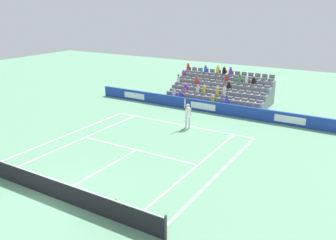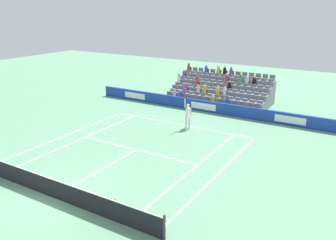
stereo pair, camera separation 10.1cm
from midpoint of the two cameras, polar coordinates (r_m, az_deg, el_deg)
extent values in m
plane|color=#669E77|center=(17.01, -18.33, -11.88)|extent=(80.00, 80.00, 0.00)
cube|color=white|center=(25.53, 1.91, -0.73)|extent=(10.97, 0.10, 0.01)
cube|color=white|center=(21.19, -5.32, -4.84)|extent=(8.23, 0.10, 0.01)
cube|color=white|center=(18.95, -11.05, -8.02)|extent=(0.10, 6.40, 0.01)
cube|color=white|center=(23.40, -14.19, -3.08)|extent=(0.10, 11.89, 0.01)
cube|color=white|center=(18.88, 4.12, -7.81)|extent=(0.10, 11.89, 0.01)
cube|color=white|center=(24.35, -16.49, -2.44)|extent=(0.10, 11.89, 0.01)
cube|color=white|center=(18.37, 7.98, -8.71)|extent=(0.10, 11.89, 0.01)
cube|color=white|center=(25.44, 1.80, -0.79)|extent=(0.10, 0.20, 0.01)
cube|color=#193899|center=(28.71, 5.69, 2.29)|extent=(20.61, 0.20, 0.92)
cube|color=white|center=(26.58, 19.08, 0.06)|extent=(2.20, 0.01, 0.52)
cube|color=white|center=(28.61, 5.59, 2.24)|extent=(2.20, 0.01, 0.52)
cube|color=white|center=(32.03, -5.60, 3.96)|extent=(2.20, 0.01, 0.52)
cylinder|color=#33383D|center=(13.34, -0.61, -17.16)|extent=(0.10, 0.10, 1.07)
cube|color=black|center=(16.79, -18.48, -10.51)|extent=(11.77, 0.02, 0.92)
cube|color=white|center=(16.57, -18.65, -9.05)|extent=(11.77, 0.04, 0.04)
cylinder|color=white|center=(24.61, 3.34, -0.38)|extent=(0.16, 0.16, 0.90)
cylinder|color=white|center=(24.68, 2.82, -0.31)|extent=(0.16, 0.16, 0.90)
cube|color=white|center=(24.74, 3.33, -1.28)|extent=(0.16, 0.27, 0.08)
cube|color=white|center=(24.81, 2.80, -1.21)|extent=(0.16, 0.27, 0.08)
cube|color=white|center=(24.42, 3.11, 1.32)|extent=(0.27, 0.39, 0.60)
sphere|color=beige|center=(24.29, 3.13, 2.36)|extent=(0.24, 0.24, 0.24)
cylinder|color=beige|center=(24.32, 2.64, 2.76)|extent=(0.09, 0.09, 0.62)
cylinder|color=beige|center=(24.30, 3.56, 1.28)|extent=(0.09, 0.09, 0.56)
cylinder|color=black|center=(24.20, 2.66, 3.78)|extent=(0.04, 0.04, 0.28)
torus|color=red|center=(24.14, 2.67, 4.43)|extent=(0.07, 0.31, 0.31)
sphere|color=#D1E533|center=(24.07, 2.68, 5.08)|extent=(0.07, 0.07, 0.07)
cube|color=gray|center=(29.72, 6.56, 2.31)|extent=(8.68, 0.95, 0.42)
cube|color=slate|center=(28.30, 14.02, 1.72)|extent=(0.48, 0.44, 0.20)
cube|color=slate|center=(28.42, 14.18, 2.30)|extent=(0.48, 0.04, 0.30)
cube|color=slate|center=(28.47, 12.83, 1.91)|extent=(0.48, 0.44, 0.20)
cube|color=slate|center=(28.59, 13.00, 2.49)|extent=(0.48, 0.04, 0.30)
cube|color=slate|center=(28.66, 11.66, 2.10)|extent=(0.48, 0.44, 0.20)
cube|color=slate|center=(28.78, 11.83, 2.67)|extent=(0.48, 0.04, 0.30)
cube|color=slate|center=(28.86, 10.50, 2.28)|extent=(0.48, 0.44, 0.20)
cube|color=slate|center=(28.97, 10.67, 2.85)|extent=(0.48, 0.04, 0.30)
cube|color=slate|center=(29.07, 9.36, 2.46)|extent=(0.48, 0.44, 0.20)
cube|color=slate|center=(29.18, 9.53, 3.02)|extent=(0.48, 0.04, 0.30)
cube|color=slate|center=(29.29, 8.24, 2.63)|extent=(0.48, 0.44, 0.20)
cube|color=slate|center=(29.40, 8.41, 3.19)|extent=(0.48, 0.04, 0.30)
cube|color=slate|center=(29.52, 7.13, 2.80)|extent=(0.48, 0.44, 0.20)
cube|color=slate|center=(29.63, 7.30, 3.36)|extent=(0.48, 0.04, 0.30)
cube|color=slate|center=(29.76, 6.04, 2.97)|extent=(0.48, 0.44, 0.20)
cube|color=slate|center=(29.87, 6.21, 3.52)|extent=(0.48, 0.04, 0.30)
cube|color=slate|center=(30.02, 4.96, 3.13)|extent=(0.48, 0.44, 0.20)
cube|color=slate|center=(30.13, 5.14, 3.68)|extent=(0.48, 0.04, 0.30)
cube|color=slate|center=(30.28, 3.91, 3.29)|extent=(0.48, 0.44, 0.20)
cube|color=slate|center=(30.39, 4.09, 3.83)|extent=(0.48, 0.04, 0.30)
cube|color=slate|center=(30.56, 2.87, 3.45)|extent=(0.48, 0.44, 0.20)
cube|color=slate|center=(30.66, 3.05, 3.98)|extent=(0.48, 0.04, 0.30)
cube|color=slate|center=(30.84, 1.85, 3.60)|extent=(0.48, 0.44, 0.20)
cube|color=slate|center=(30.95, 2.04, 4.13)|extent=(0.48, 0.04, 0.30)
cube|color=slate|center=(31.13, 0.85, 3.75)|extent=(0.48, 0.44, 0.20)
cube|color=slate|center=(31.24, 1.04, 4.27)|extent=(0.48, 0.04, 0.30)
cube|color=slate|center=(31.44, -0.13, 3.89)|extent=(0.48, 0.44, 0.20)
cube|color=slate|center=(31.55, 0.06, 4.41)|extent=(0.48, 0.04, 0.30)
cube|color=gray|center=(30.51, 7.31, 3.10)|extent=(8.68, 0.95, 0.84)
cube|color=slate|center=(29.07, 14.64, 2.97)|extent=(0.48, 0.44, 0.20)
cube|color=slate|center=(29.20, 14.80, 3.53)|extent=(0.48, 0.04, 0.30)
cube|color=slate|center=(29.24, 13.48, 3.14)|extent=(0.48, 0.44, 0.20)
cube|color=slate|center=(29.37, 13.64, 3.70)|extent=(0.48, 0.04, 0.30)
cube|color=slate|center=(29.42, 12.34, 3.32)|extent=(0.48, 0.44, 0.20)
cube|color=slate|center=(29.55, 12.49, 3.87)|extent=(0.48, 0.04, 0.30)
cube|color=slate|center=(29.61, 11.20, 3.49)|extent=(0.48, 0.44, 0.20)
cube|color=slate|center=(29.74, 11.36, 4.03)|extent=(0.48, 0.04, 0.30)
cube|color=slate|center=(29.82, 10.08, 3.65)|extent=(0.48, 0.44, 0.20)
cube|color=slate|center=(29.94, 10.25, 4.19)|extent=(0.48, 0.04, 0.30)
cube|color=slate|center=(30.03, 8.98, 3.81)|extent=(0.48, 0.44, 0.20)
cube|color=slate|center=(30.15, 9.15, 4.35)|extent=(0.48, 0.04, 0.30)
cube|color=slate|center=(30.26, 7.89, 3.97)|extent=(0.48, 0.44, 0.20)
cube|color=slate|center=(30.38, 8.06, 4.51)|extent=(0.48, 0.04, 0.30)
cube|color=slate|center=(30.50, 6.82, 4.13)|extent=(0.48, 0.44, 0.20)
cube|color=slate|center=(30.62, 6.99, 4.66)|extent=(0.48, 0.04, 0.30)
cube|color=slate|center=(30.74, 5.76, 4.28)|extent=(0.48, 0.44, 0.20)
cube|color=slate|center=(30.86, 5.94, 4.80)|extent=(0.48, 0.04, 0.30)
cube|color=slate|center=(31.00, 4.73, 4.42)|extent=(0.48, 0.44, 0.20)
cube|color=slate|center=(31.12, 4.90, 4.95)|extent=(0.48, 0.04, 0.30)
cube|color=slate|center=(31.27, 3.70, 4.57)|extent=(0.48, 0.44, 0.20)
cube|color=slate|center=(31.39, 3.88, 5.08)|extent=(0.48, 0.04, 0.30)
cube|color=slate|center=(31.55, 2.70, 4.71)|extent=(0.48, 0.44, 0.20)
cube|color=slate|center=(31.67, 2.88, 5.22)|extent=(0.48, 0.04, 0.30)
cube|color=slate|center=(31.84, 1.71, 4.84)|extent=(0.48, 0.44, 0.20)
cube|color=slate|center=(31.95, 1.89, 5.35)|extent=(0.48, 0.04, 0.30)
cube|color=slate|center=(32.14, 0.74, 4.97)|extent=(0.48, 0.44, 0.20)
cube|color=slate|center=(32.25, 0.92, 5.47)|extent=(0.48, 0.04, 0.30)
cube|color=gray|center=(31.30, 8.03, 3.85)|extent=(8.68, 0.95, 1.26)
cube|color=slate|center=(29.86, 15.24, 4.14)|extent=(0.48, 0.44, 0.20)
cube|color=slate|center=(29.99, 15.38, 4.68)|extent=(0.48, 0.04, 0.30)
cube|color=slate|center=(30.03, 14.10, 4.31)|extent=(0.48, 0.44, 0.20)
cube|color=slate|center=(30.16, 14.25, 4.84)|extent=(0.48, 0.04, 0.30)
cube|color=slate|center=(30.20, 12.98, 4.47)|extent=(0.48, 0.44, 0.20)
cube|color=slate|center=(30.33, 13.13, 5.00)|extent=(0.48, 0.04, 0.30)
cube|color=slate|center=(30.39, 11.87, 4.63)|extent=(0.48, 0.44, 0.20)
cube|color=slate|center=(30.52, 12.02, 5.16)|extent=(0.48, 0.04, 0.30)
cube|color=slate|center=(30.59, 10.77, 4.79)|extent=(0.48, 0.44, 0.20)
cube|color=slate|center=(30.71, 10.93, 5.31)|extent=(0.48, 0.04, 0.30)
cube|color=slate|center=(30.80, 9.69, 4.94)|extent=(0.48, 0.44, 0.20)
cube|color=slate|center=(30.92, 9.85, 5.46)|extent=(0.48, 0.04, 0.30)
cube|color=slate|center=(31.02, 8.62, 5.08)|extent=(0.48, 0.44, 0.20)
cube|color=slate|center=(31.14, 8.78, 5.60)|extent=(0.48, 0.04, 0.30)
cube|color=slate|center=(31.25, 7.57, 5.23)|extent=(0.48, 0.44, 0.20)
cube|color=slate|center=(31.37, 7.73, 5.74)|extent=(0.48, 0.04, 0.30)
cube|color=slate|center=(31.49, 6.53, 5.37)|extent=(0.48, 0.44, 0.20)
cube|color=slate|center=(31.62, 6.70, 5.88)|extent=(0.48, 0.04, 0.30)
cube|color=slate|center=(31.74, 5.51, 5.50)|extent=(0.48, 0.44, 0.20)
cube|color=slate|center=(31.87, 5.68, 6.01)|extent=(0.48, 0.04, 0.30)
cube|color=slate|center=(32.01, 4.50, 5.64)|extent=(0.48, 0.44, 0.20)
cube|color=slate|center=(32.13, 4.67, 6.14)|extent=(0.48, 0.04, 0.30)
cube|color=slate|center=(32.28, 3.51, 5.76)|extent=(0.48, 0.44, 0.20)
cube|color=slate|center=(32.40, 3.68, 6.26)|extent=(0.48, 0.04, 0.30)
cube|color=slate|center=(32.56, 2.54, 5.89)|extent=(0.48, 0.44, 0.20)
cube|color=slate|center=(32.68, 2.71, 6.38)|extent=(0.48, 0.04, 0.30)
cube|color=slate|center=(32.85, 1.58, 6.01)|extent=(0.48, 0.44, 0.20)
cube|color=slate|center=(32.97, 1.76, 6.50)|extent=(0.48, 0.04, 0.30)
cube|color=gray|center=(32.11, 8.72, 4.57)|extent=(8.68, 0.95, 1.68)
cube|color=slate|center=(30.66, 15.80, 5.26)|extent=(0.48, 0.44, 0.20)
cube|color=slate|center=(30.80, 15.94, 5.78)|extent=(0.48, 0.04, 0.30)
cube|color=slate|center=(30.82, 14.69, 5.41)|extent=(0.48, 0.44, 0.20)
cube|color=slate|center=(30.96, 14.83, 5.93)|extent=(0.48, 0.04, 0.30)
cube|color=slate|center=(30.99, 13.59, 5.57)|extent=(0.48, 0.44, 0.20)
cube|color=slate|center=(31.13, 13.73, 6.08)|extent=(0.48, 0.04, 0.30)
cube|color=slate|center=(31.18, 12.50, 5.72)|extent=(0.48, 0.44, 0.20)
cube|color=slate|center=(31.31, 12.65, 6.23)|extent=(0.48, 0.04, 0.30)
cube|color=slate|center=(31.37, 11.43, 5.86)|extent=(0.48, 0.44, 0.20)
cube|color=slate|center=(31.51, 11.58, 6.37)|extent=(0.48, 0.04, 0.30)
cube|color=slate|center=(31.58, 10.36, 6.00)|extent=(0.48, 0.44, 0.20)
cube|color=slate|center=(31.71, 10.52, 6.51)|extent=(0.48, 0.04, 0.30)
cube|color=slate|center=(31.79, 9.32, 6.14)|extent=(0.48, 0.44, 0.20)
cube|color=slate|center=(31.92, 9.47, 6.64)|extent=(0.48, 0.04, 0.30)
cube|color=slate|center=(32.02, 8.28, 6.28)|extent=(0.48, 0.44, 0.20)
cube|color=slate|center=(32.15, 8.44, 6.77)|extent=(0.48, 0.04, 0.30)
cube|color=slate|center=(32.25, 7.26, 6.41)|extent=(0.48, 0.44, 0.20)
cube|color=slate|center=(32.38, 7.42, 6.90)|extent=(0.48, 0.04, 0.30)
cube|color=slate|center=(32.50, 6.26, 6.53)|extent=(0.48, 0.44, 0.20)
cube|color=slate|center=(32.63, 6.42, 7.02)|extent=(0.48, 0.04, 0.30)
cube|color=slate|center=(32.76, 5.27, 6.65)|extent=(0.48, 0.44, 0.20)
cube|color=slate|center=(32.88, 5.43, 7.14)|extent=(0.48, 0.04, 0.30)
cube|color=slate|center=(33.02, 4.29, 6.77)|extent=(0.48, 0.44, 0.20)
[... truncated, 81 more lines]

